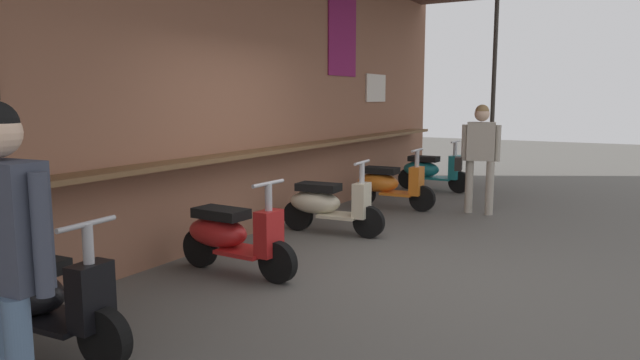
% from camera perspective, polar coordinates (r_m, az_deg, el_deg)
% --- Properties ---
extents(ground_plane, '(38.77, 38.77, 0.00)m').
position_cam_1_polar(ground_plane, '(6.19, 4.87, -8.31)').
color(ground_plane, '#56544F').
extents(market_stall_facade, '(13.85, 2.12, 3.79)m').
position_cam_1_polar(market_stall_facade, '(6.96, -9.57, 10.66)').
color(market_stall_facade, '#8C5B44').
rests_on(market_stall_facade, ground_plane).
extents(scooter_black, '(0.48, 1.40, 0.97)m').
position_cam_1_polar(scooter_black, '(4.48, -25.86, -10.38)').
color(scooter_black, black).
rests_on(scooter_black, ground_plane).
extents(scooter_red, '(0.47, 1.40, 0.97)m').
position_cam_1_polar(scooter_red, '(5.85, -8.83, -5.42)').
color(scooter_red, red).
rests_on(scooter_red, ground_plane).
extents(scooter_cream, '(0.49, 1.40, 0.97)m').
position_cam_1_polar(scooter_cream, '(7.47, 0.67, -2.37)').
color(scooter_cream, beige).
rests_on(scooter_cream, ground_plane).
extents(scooter_orange, '(0.46, 1.40, 0.97)m').
position_cam_1_polar(scooter_orange, '(9.25, 6.69, -0.39)').
color(scooter_orange, orange).
rests_on(scooter_orange, ground_plane).
extents(scooter_teal, '(0.46, 1.40, 0.97)m').
position_cam_1_polar(scooter_teal, '(11.12, 10.77, 0.96)').
color(scooter_teal, '#197075').
rests_on(scooter_teal, ground_plane).
extents(shopper_with_handbag, '(0.36, 0.66, 1.65)m').
position_cam_1_polar(shopper_with_handbag, '(8.99, 15.49, 3.06)').
color(shopper_with_handbag, '#ADA393').
rests_on(shopper_with_handbag, ground_plane).
extents(shopper_browsing, '(0.31, 0.67, 1.74)m').
position_cam_1_polar(shopper_browsing, '(3.11, -28.92, -5.53)').
color(shopper_browsing, slate).
rests_on(shopper_browsing, ground_plane).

